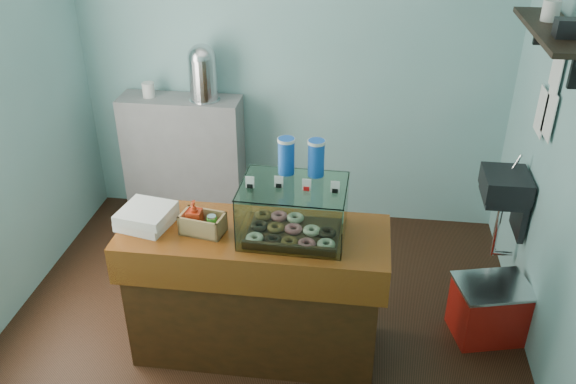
# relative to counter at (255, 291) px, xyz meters

# --- Properties ---
(ground) EXTENTS (3.50, 3.50, 0.00)m
(ground) POSITION_rel_counter_xyz_m (0.00, 0.25, -0.46)
(ground) COLOR black
(ground) RESTS_ON ground
(room_shell) EXTENTS (3.54, 3.04, 2.82)m
(room_shell) POSITION_rel_counter_xyz_m (0.03, 0.26, 1.25)
(room_shell) COLOR #79B1B0
(room_shell) RESTS_ON ground
(counter) EXTENTS (1.60, 0.60, 0.90)m
(counter) POSITION_rel_counter_xyz_m (0.00, 0.00, 0.00)
(counter) COLOR #46220D
(counter) RESTS_ON ground
(back_shelf) EXTENTS (1.00, 0.32, 1.10)m
(back_shelf) POSITION_rel_counter_xyz_m (-0.90, 1.57, 0.09)
(back_shelf) COLOR gray
(back_shelf) RESTS_ON ground
(display_case) EXTENTS (0.61, 0.46, 0.55)m
(display_case) POSITION_rel_counter_xyz_m (0.24, 0.03, 0.62)
(display_case) COLOR #34180F
(display_case) RESTS_ON counter
(condiment_crate) EXTENTS (0.27, 0.19, 0.20)m
(condiment_crate) POSITION_rel_counter_xyz_m (-0.30, -0.04, 0.51)
(condiment_crate) COLOR #A77F53
(condiment_crate) RESTS_ON counter
(pastry_boxes) EXTENTS (0.35, 0.35, 0.12)m
(pastry_boxes) POSITION_rel_counter_xyz_m (-0.65, -0.01, 0.50)
(pastry_boxes) COLOR silver
(pastry_boxes) RESTS_ON counter
(coffee_urn) EXTENTS (0.25, 0.25, 0.46)m
(coffee_urn) POSITION_rel_counter_xyz_m (-0.68, 1.56, 0.88)
(coffee_urn) COLOR silver
(coffee_urn) RESTS_ON back_shelf
(red_cooler) EXTENTS (0.54, 0.46, 0.41)m
(red_cooler) POSITION_rel_counter_xyz_m (1.51, 0.32, -0.25)
(red_cooler) COLOR red
(red_cooler) RESTS_ON ground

